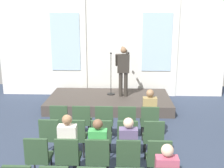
# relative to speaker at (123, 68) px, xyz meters

# --- Properties ---
(ground_plane) EXTENTS (13.69, 13.69, 0.00)m
(ground_plane) POSITION_rel_speaker_xyz_m (-0.49, -3.91, -1.39)
(ground_plane) COLOR #2D384C
(rear_partition) EXTENTS (8.98, 0.14, 4.02)m
(rear_partition) POSITION_rel_speaker_xyz_m (-0.47, 1.35, 0.62)
(rear_partition) COLOR silver
(rear_partition) RESTS_ON ground
(stage_platform) EXTENTS (4.32, 2.29, 0.36)m
(stage_platform) POSITION_rel_speaker_xyz_m (-0.49, -0.09, -1.21)
(stage_platform) COLOR #3F3833
(stage_platform) RESTS_ON ground
(speaker) EXTENTS (0.50, 0.69, 1.76)m
(speaker) POSITION_rel_speaker_xyz_m (0.00, 0.00, 0.00)
(speaker) COLOR #332D28
(speaker) RESTS_ON stage_platform
(mic_stand) EXTENTS (0.28, 0.28, 1.55)m
(mic_stand) POSITION_rel_speaker_xyz_m (-0.44, 0.20, -0.69)
(mic_stand) COLOR black
(mic_stand) RESTS_ON stage_platform
(chair_r0_c0) EXTENTS (0.46, 0.44, 0.94)m
(chair_r0_c0) POSITION_rel_speaker_xyz_m (-1.68, -2.75, -0.86)
(chair_r0_c0) COLOR black
(chair_r0_c0) RESTS_ON ground
(chair_r0_c1) EXTENTS (0.46, 0.44, 0.94)m
(chair_r0_c1) POSITION_rel_speaker_xyz_m (-1.09, -2.75, -0.86)
(chair_r0_c1) COLOR black
(chair_r0_c1) RESTS_ON ground
(chair_r0_c2) EXTENTS (0.46, 0.44, 0.94)m
(chair_r0_c2) POSITION_rel_speaker_xyz_m (-0.49, -2.75, -0.86)
(chair_r0_c2) COLOR black
(chair_r0_c2) RESTS_ON ground
(chair_r0_c3) EXTENTS (0.46, 0.44, 0.94)m
(chair_r0_c3) POSITION_rel_speaker_xyz_m (0.10, -2.75, -0.86)
(chair_r0_c3) COLOR black
(chair_r0_c3) RESTS_ON ground
(chair_r0_c4) EXTENTS (0.46, 0.44, 0.94)m
(chair_r0_c4) POSITION_rel_speaker_xyz_m (0.69, -2.75, -0.86)
(chair_r0_c4) COLOR black
(chair_r0_c4) RESTS_ON ground
(audience_r0_c4) EXTENTS (0.36, 0.39, 1.36)m
(audience_r0_c4) POSITION_rel_speaker_xyz_m (0.69, -2.67, -0.64)
(audience_r0_c4) COLOR #2D2D33
(audience_r0_c4) RESTS_ON ground
(chair_r1_c0) EXTENTS (0.46, 0.44, 0.94)m
(chair_r1_c0) POSITION_rel_speaker_xyz_m (-1.68, -3.72, -0.86)
(chair_r1_c0) COLOR black
(chair_r1_c0) RESTS_ON ground
(chair_r1_c1) EXTENTS (0.46, 0.44, 0.94)m
(chair_r1_c1) POSITION_rel_speaker_xyz_m (-1.09, -3.72, -0.86)
(chair_r1_c1) COLOR black
(chair_r1_c1) RESTS_ON ground
(chair_r1_c2) EXTENTS (0.46, 0.44, 0.94)m
(chair_r1_c2) POSITION_rel_speaker_xyz_m (-0.49, -3.72, -0.86)
(chair_r1_c2) COLOR black
(chair_r1_c2) RESTS_ON ground
(chair_r1_c3) EXTENTS (0.46, 0.44, 0.94)m
(chair_r1_c3) POSITION_rel_speaker_xyz_m (0.10, -3.72, -0.86)
(chair_r1_c3) COLOR black
(chair_r1_c3) RESTS_ON ground
(chair_r1_c4) EXTENTS (0.46, 0.44, 0.94)m
(chair_r1_c4) POSITION_rel_speaker_xyz_m (0.69, -3.72, -0.86)
(chair_r1_c4) COLOR black
(chair_r1_c4) RESTS_ON ground
(chair_r2_c0) EXTENTS (0.46, 0.44, 0.94)m
(chair_r2_c0) POSITION_rel_speaker_xyz_m (-1.68, -4.69, -0.86)
(chair_r2_c0) COLOR black
(chair_r2_c0) RESTS_ON ground
(chair_r2_c1) EXTENTS (0.46, 0.44, 0.94)m
(chair_r2_c1) POSITION_rel_speaker_xyz_m (-1.09, -4.69, -0.86)
(chair_r2_c1) COLOR black
(chair_r2_c1) RESTS_ON ground
(audience_r2_c1) EXTENTS (0.36, 0.39, 1.37)m
(audience_r2_c1) POSITION_rel_speaker_xyz_m (-1.09, -4.61, -0.63)
(audience_r2_c1) COLOR #2D2D33
(audience_r2_c1) RESTS_ON ground
(chair_r2_c2) EXTENTS (0.46, 0.44, 0.94)m
(chair_r2_c2) POSITION_rel_speaker_xyz_m (-0.49, -4.69, -0.86)
(chair_r2_c2) COLOR black
(chair_r2_c2) RESTS_ON ground
(audience_r2_c2) EXTENTS (0.36, 0.39, 1.29)m
(audience_r2_c2) POSITION_rel_speaker_xyz_m (-0.49, -4.61, -0.67)
(audience_r2_c2) COLOR #2D2D33
(audience_r2_c2) RESTS_ON ground
(chair_r2_c3) EXTENTS (0.46, 0.44, 0.94)m
(chair_r2_c3) POSITION_rel_speaker_xyz_m (0.10, -4.69, -0.86)
(chair_r2_c3) COLOR black
(chair_r2_c3) RESTS_ON ground
(audience_r2_c3) EXTENTS (0.36, 0.39, 1.33)m
(audience_r2_c3) POSITION_rel_speaker_xyz_m (0.10, -4.61, -0.65)
(audience_r2_c3) COLOR #2D2D33
(audience_r2_c3) RESTS_ON ground
(chair_r2_c4) EXTENTS (0.46, 0.44, 0.94)m
(chair_r2_c4) POSITION_rel_speaker_xyz_m (0.69, -4.69, -0.86)
(chair_r2_c4) COLOR black
(chair_r2_c4) RESTS_ON ground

